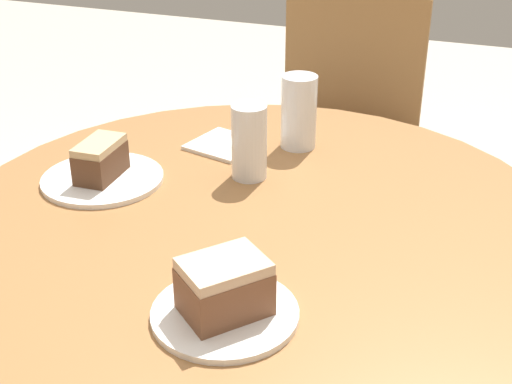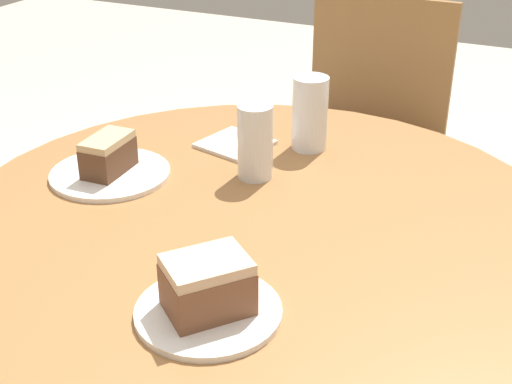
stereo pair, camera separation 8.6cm
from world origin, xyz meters
The scene contains 9 objects.
table centered at (0.00, 0.00, 0.56)m, with size 1.10×1.10×0.73m.
chair centered at (-0.09, 0.95, 0.48)m, with size 0.47×0.41×0.90m.
plate_near centered at (0.07, -0.30, 0.74)m, with size 0.21×0.21×0.01m.
plate_far centered at (-0.32, 0.01, 0.74)m, with size 0.23×0.23×0.01m.
cake_slice_near centered at (0.07, -0.30, 0.78)m, with size 0.14×0.14×0.08m.
cake_slice_far centered at (-0.32, 0.01, 0.78)m, with size 0.07×0.11×0.07m.
glass_lemonade centered at (-0.02, 0.30, 0.80)m, with size 0.07×0.07×0.16m.
glass_water centered at (-0.06, 0.13, 0.80)m, with size 0.07×0.07×0.15m.
napkin_stack centered at (-0.17, 0.25, 0.73)m, with size 0.16×0.16×0.01m.
Camera 1 is at (0.39, -1.03, 1.34)m, focal length 50.00 mm.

